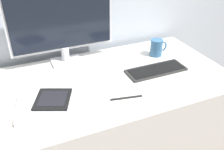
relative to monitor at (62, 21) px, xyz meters
name	(u,v)px	position (x,y,z in m)	size (l,w,h in m)	color
desk	(92,135)	(0.05, -0.26, -0.59)	(1.45, 0.66, 0.70)	silver
monitor	(62,21)	(0.00, 0.00, 0.00)	(0.56, 0.11, 0.43)	silver
keyboard	(156,70)	(0.41, -0.29, -0.23)	(0.32, 0.12, 0.01)	#282828
laptop	(58,101)	(-0.13, -0.37, -0.23)	(0.38, 0.29, 0.02)	silver
ereader	(53,99)	(-0.15, -0.36, -0.21)	(0.19, 0.20, 0.01)	black
coffee_mug	(157,47)	(0.51, -0.13, -0.19)	(0.11, 0.07, 0.10)	#336089
pen	(126,98)	(0.16, -0.45, -0.23)	(0.15, 0.04, 0.01)	black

